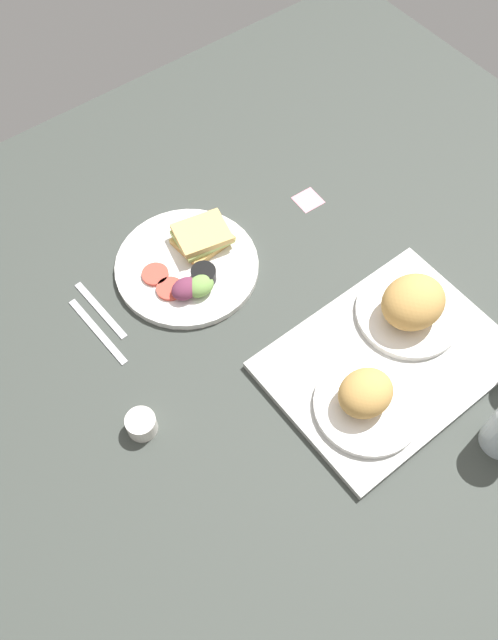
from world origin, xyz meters
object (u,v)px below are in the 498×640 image
plate_with_salad (190,264)px  fork (100,310)px  serving_tray (387,361)px  bread_plate_near (412,306)px  espresso_cup (141,424)px  bread_plate_far (366,399)px  sticky_note (308,200)px  knife (98,331)px

plate_with_salad → fork: 20.83cm
serving_tray → plate_with_salad: 45.11cm
bread_plate_near → fork: (47.93, -39.26, -5.56)cm
espresso_cup → fork: bearing=-104.2°
bread_plate_far → sticky_note: 52.02cm
serving_tray → bread_plate_far: (10.23, 4.46, 3.85)cm
fork → sticky_note: bearing=83.2°
espresso_cup → serving_tray: bearing=159.4°
bread_plate_near → fork: size_ratio=1.24×
bread_plate_near → serving_tray: bearing=25.8°
espresso_cup → fork: 27.81cm
bread_plate_near → knife: size_ratio=1.11×
bread_plate_far → sticky_note: size_ratio=3.57×
serving_tray → knife: size_ratio=2.37×
espresso_cup → sticky_note: (-59.46, -24.17, -1.94)cm
serving_tray → fork: size_ratio=2.65×
serving_tray → bread_plate_near: 11.80cm
sticky_note → plate_with_salad: bearing=-0.6°
fork → espresso_cup: bearing=-18.0°
bread_plate_near → knife: bread_plate_near is taller
bread_plate_near → fork: bread_plate_near is taller
serving_tray → sticky_note: size_ratio=8.04×
bread_plate_near → sticky_note: (-4.73, -36.52, -5.75)cm
bread_plate_near → plate_with_salad: (27.29, -36.86, -4.17)cm
bread_plate_far → knife: bread_plate_far is taller
serving_tray → plate_with_salad: plate_with_salad is taller
espresso_cup → fork: espresso_cup is taller
bread_plate_far → knife: (31.09, -44.36, -4.40)cm
plate_with_salad → bread_plate_far: bearing=99.2°
serving_tray → sticky_note: (-14.34, -41.17, -0.74)cm
serving_tray → fork: (38.32, -43.91, -0.55)cm
serving_tray → sticky_note: 43.60cm
plate_with_salad → fork: (20.65, -2.41, -1.39)cm
bread_plate_far → espresso_cup: (34.89, -21.45, -2.65)cm
espresso_cup → knife: 23.29cm
bread_plate_far → plate_with_salad: 46.65cm
espresso_cup → fork: (-6.80, -26.91, -1.75)cm
bread_plate_near → bread_plate_far: bread_plate_near is taller
bread_plate_near → sticky_note: bearing=-97.4°
fork → bread_plate_near: bearing=46.8°
serving_tray → bread_plate_far: 11.80cm
bread_plate_near → bread_plate_far: size_ratio=1.05×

